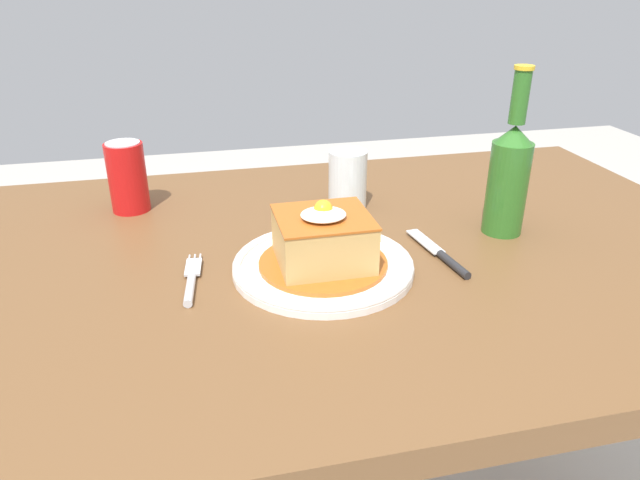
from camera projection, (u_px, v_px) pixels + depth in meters
dining_table at (294, 307)px, 0.94m from camera, size 1.46×0.84×0.72m
main_plate at (323, 265)px, 0.84m from camera, size 0.26×0.26×0.02m
sandwich_meal at (323, 241)px, 0.82m from camera, size 0.18×0.18×0.10m
fork at (191, 282)px, 0.80m from camera, size 0.03×0.14×0.01m
knife at (445, 257)px, 0.87m from camera, size 0.04×0.17×0.01m
soda_can at (127, 177)px, 1.03m from camera, size 0.07×0.07×0.12m
beer_bottle_green at (510, 174)px, 0.92m from camera, size 0.06×0.06×0.27m
drinking_glass at (348, 184)px, 1.04m from camera, size 0.07×0.07×0.10m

